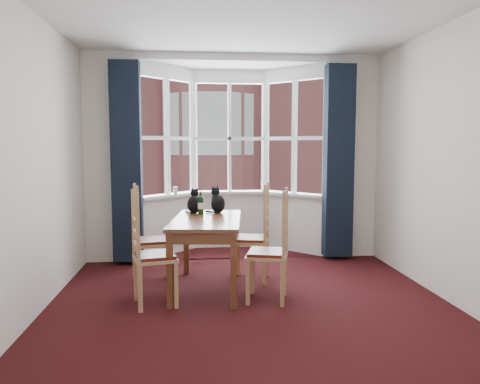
{
  "coord_description": "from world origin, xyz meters",
  "views": [
    {
      "loc": [
        -0.54,
        -4.15,
        1.58
      ],
      "look_at": [
        -0.03,
        1.05,
        1.05
      ],
      "focal_mm": 35.0,
      "sensor_mm": 36.0,
      "label": 1
    }
  ],
  "objects": [
    {
      "name": "floor",
      "position": [
        0.0,
        0.0,
        0.0
      ],
      "size": [
        4.5,
        4.5,
        0.0
      ],
      "primitive_type": "plane",
      "color": "black",
      "rests_on": "ground"
    },
    {
      "name": "wall_back_pier_right",
      "position": [
        1.65,
        2.25,
        1.4
      ],
      "size": [
        0.7,
        0.12,
        2.8
      ],
      "primitive_type": "cube",
      "color": "silver",
      "rests_on": "floor"
    },
    {
      "name": "wall_right",
      "position": [
        2.0,
        0.0,
        1.4
      ],
      "size": [
        0.0,
        4.5,
        4.5
      ],
      "primitive_type": "plane",
      "rotation": [
        1.57,
        0.0,
        -1.57
      ],
      "color": "silver",
      "rests_on": "floor"
    },
    {
      "name": "chair_left_near",
      "position": [
        -1.03,
        0.4,
        0.47
      ],
      "size": [
        0.49,
        0.5,
        0.92
      ],
      "color": "tan",
      "rests_on": "floor"
    },
    {
      "name": "wall_back_pier_left",
      "position": [
        -1.65,
        2.25,
        1.4
      ],
      "size": [
        0.7,
        0.12,
        2.8
      ],
      "primitive_type": "cube",
      "color": "silver",
      "rests_on": "floor"
    },
    {
      "name": "wine_bottle",
      "position": [
        -0.47,
        1.18,
        0.9
      ],
      "size": [
        0.07,
        0.07,
        0.27
      ],
      "color": "black",
      "rests_on": "dining_table"
    },
    {
      "name": "dining_table",
      "position": [
        -0.41,
        0.87,
        0.68
      ],
      "size": [
        0.86,
        1.41,
        0.78
      ],
      "color": "brown",
      "rests_on": "floor"
    },
    {
      "name": "cat_right",
      "position": [
        -0.27,
        1.31,
        0.9
      ],
      "size": [
        0.23,
        0.27,
        0.32
      ],
      "color": "black",
      "rests_on": "dining_table"
    },
    {
      "name": "cat_left",
      "position": [
        -0.55,
        1.31,
        0.9
      ],
      "size": [
        0.18,
        0.24,
        0.3
      ],
      "color": "black",
      "rests_on": "dining_table"
    },
    {
      "name": "wall_left",
      "position": [
        -2.0,
        0.0,
        1.4
      ],
      "size": [
        0.0,
        4.5,
        4.5
      ],
      "primitive_type": "plane",
      "rotation": [
        1.57,
        0.0,
        1.57
      ],
      "color": "silver",
      "rests_on": "floor"
    },
    {
      "name": "ceiling",
      "position": [
        0.0,
        0.0,
        2.8
      ],
      "size": [
        4.5,
        4.5,
        0.0
      ],
      "primitive_type": "plane",
      "rotation": [
        3.14,
        0.0,
        0.0
      ],
      "color": "white",
      "rests_on": "floor"
    },
    {
      "name": "tenement_building",
      "position": [
        0.0,
        14.01,
        1.6
      ],
      "size": [
        18.4,
        7.8,
        15.2
      ],
      "color": "#99514F",
      "rests_on": "street"
    },
    {
      "name": "chair_left_far",
      "position": [
        -1.11,
        1.14,
        0.47
      ],
      "size": [
        0.47,
        0.49,
        0.92
      ],
      "color": "tan",
      "rests_on": "floor"
    },
    {
      "name": "street",
      "position": [
        0.0,
        32.25,
        -6.0
      ],
      "size": [
        80.0,
        80.0,
        0.0
      ],
      "primitive_type": "plane",
      "color": "#333335",
      "rests_on": "ground"
    },
    {
      "name": "bay_window",
      "position": [
        0.0,
        2.75,
        1.4
      ],
      "size": [
        2.76,
        0.94,
        2.8
      ],
      "color": "white",
      "rests_on": "floor"
    },
    {
      "name": "wall_near",
      "position": [
        0.0,
        -2.25,
        1.4
      ],
      "size": [
        4.0,
        0.0,
        4.0
      ],
      "primitive_type": "plane",
      "rotation": [
        -1.57,
        0.0,
        0.0
      ],
      "color": "silver",
      "rests_on": "floor"
    },
    {
      "name": "curtain_left",
      "position": [
        -1.42,
        2.07,
        1.35
      ],
      "size": [
        0.38,
        0.22,
        2.6
      ],
      "primitive_type": "cube",
      "color": "black",
      "rests_on": "floor"
    },
    {
      "name": "curtain_right",
      "position": [
        1.42,
        2.07,
        1.35
      ],
      "size": [
        0.38,
        0.22,
        2.6
      ],
      "primitive_type": "cube",
      "color": "black",
      "rests_on": "floor"
    },
    {
      "name": "candle_tall",
      "position": [
        -0.81,
        2.6,
        0.92
      ],
      "size": [
        0.06,
        0.06,
        0.11
      ],
      "primitive_type": "cylinder",
      "color": "white",
      "rests_on": "bay_window"
    },
    {
      "name": "chair_right_far",
      "position": [
        0.19,
        1.15,
        0.47
      ],
      "size": [
        0.48,
        0.5,
        0.92
      ],
      "color": "tan",
      "rests_on": "floor"
    },
    {
      "name": "chair_right_near",
      "position": [
        0.27,
        0.42,
        0.47
      ],
      "size": [
        0.49,
        0.51,
        0.92
      ],
      "color": "tan",
      "rests_on": "floor"
    }
  ]
}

